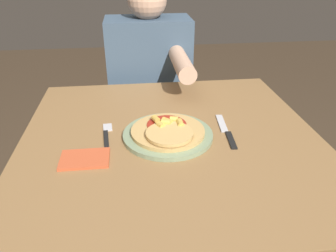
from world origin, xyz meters
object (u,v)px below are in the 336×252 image
Objects in this scene: plate at (168,135)px; fork at (107,135)px; pizza at (168,131)px; person_diner at (150,84)px; dining_table at (171,169)px; knife at (226,131)px.

plate reaches higher than fork.
fork is at bearing 169.62° from pizza.
person_diner is (-0.01, 0.65, -0.08)m from plate.
person_diner is at bearing 91.01° from plate.
fork reaches higher than dining_table.
pizza is at bearing -174.86° from knife.
dining_table is 3.38× the size of plate.
knife reaches higher than dining_table.
plate is at bearing -176.04° from knife.
dining_table is 0.22m from knife.
knife is at bearing -72.67° from person_diner.
dining_table is 0.24m from fork.
dining_table is 4.23× the size of knife.
pizza is 0.19m from fork.
knife is (0.18, 0.01, 0.13)m from dining_table.
pizza is at bearing -88.98° from person_diner.
dining_table is 0.15m from pizza.
pizza is 1.29× the size of fork.
person_diner is (-0.02, 0.65, 0.05)m from dining_table.
knife is at bearing -2.68° from fork.
person_diner reaches higher than plate.
pizza reaches higher than plate.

